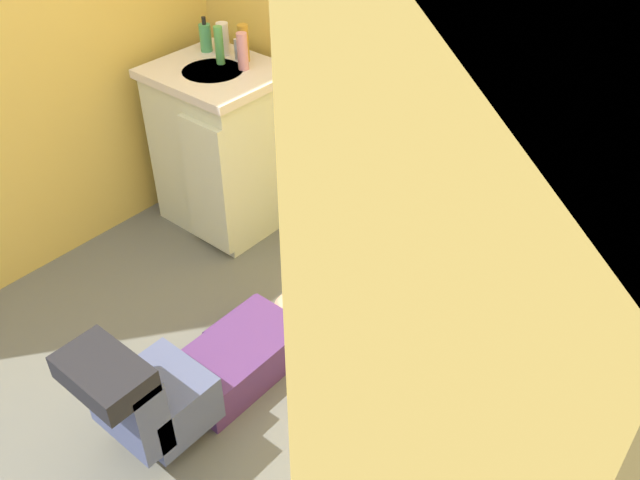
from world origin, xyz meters
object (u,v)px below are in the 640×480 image
toiletry_bag (637,206)px  bottle_white (223,39)px  toilet (567,303)px  paper_towel_roll (444,361)px  vanity_cabinet (223,147)px  bottle_pink (243,51)px  soap_dispenser (205,37)px  faucet (237,49)px  bottle_amber (243,43)px  person_plumber (201,370)px  tissue_box (593,191)px  bottle_green (219,45)px

toiletry_bag → bottle_white: bearing=-179.9°
toilet → paper_towel_roll: bearing=-133.2°
vanity_cabinet → bottle_pink: (0.10, 0.09, 0.49)m
soap_dispenser → bottle_white: bearing=17.0°
soap_dispenser → faucet: bearing=6.0°
toilet → bottle_amber: bottle_amber is taller
bottle_amber → paper_towel_roll: size_ratio=0.75×
vanity_cabinet → soap_dispenser: bearing=146.9°
soap_dispenser → bottle_white: size_ratio=1.11×
person_plumber → paper_towel_roll: person_plumber is taller
tissue_box → toilet: bearing=-63.6°
tissue_box → bottle_amber: bearing=-180.0°
bottle_white → bottle_pink: bearing=-18.6°
vanity_cabinet → bottle_amber: bottle_amber is taller
tissue_box → toiletry_bag: size_ratio=1.77×
vanity_cabinet → soap_dispenser: 0.52m
toilet → paper_towel_roll: toilet is taller
bottle_green → paper_towel_roll: bottle_green is taller
tissue_box → paper_towel_roll: 0.84m
faucet → bottle_pink: bearing=-30.5°
vanity_cabinet → person_plumber: 1.25m
faucet → bottle_pink: size_ratio=0.59×
vanity_cabinet → bottle_pink: 0.50m
soap_dispenser → toilet: bearing=-1.7°
person_plumber → toiletry_bag: size_ratio=8.59×
bottle_white → bottle_amber: bottle_amber is taller
vanity_cabinet → person_plumber: vanity_cabinet is taller
faucet → bottle_pink: bottle_pink is taller
toilet → person_plumber: 1.38m
faucet → paper_towel_roll: size_ratio=0.44×
toilet → soap_dispenser: (-1.95, 0.06, 0.52)m
bottle_pink → faucet: bearing=149.5°
soap_dispenser → paper_towel_roll: 1.86m
toilet → toiletry_bag: toiletry_bag is taller
toiletry_bag → bottle_amber: 1.83m
tissue_box → soap_dispenser: size_ratio=1.33×
tissue_box → soap_dispenser: (-1.91, -0.03, 0.09)m
toiletry_bag → person_plumber: bearing=-134.2°
soap_dispenser → bottle_pink: bottle_pink is taller
faucet → bottle_green: bottle_green is taller
bottle_pink → paper_towel_roll: size_ratio=0.74×
faucet → soap_dispenser: bearing=-174.0°
person_plumber → tissue_box: size_ratio=4.84×
toilet → bottle_amber: (-1.73, 0.09, 0.54)m
toilet → tissue_box: tissue_box is taller
tissue_box → bottle_amber: size_ratio=1.29×
faucet → person_plumber: 1.51m
vanity_cabinet → soap_dispenser: soap_dispenser is taller
bottle_white → paper_towel_roll: size_ratio=0.66×
toilet → bottle_amber: 1.81m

